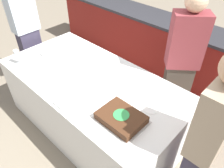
% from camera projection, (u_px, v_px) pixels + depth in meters
% --- Properties ---
extents(ground_plane, '(14.00, 14.00, 0.00)m').
position_uv_depth(ground_plane, '(94.00, 125.00, 2.84)').
color(ground_plane, gray).
extents(back_counter, '(4.40, 0.58, 0.92)m').
position_uv_depth(back_counter, '(168.00, 49.00, 3.46)').
color(back_counter, maroon).
rests_on(back_counter, ground_plane).
extents(dining_table, '(2.14, 1.07, 0.77)m').
position_uv_depth(dining_table, '(93.00, 104.00, 2.60)').
color(dining_table, white).
rests_on(dining_table, ground_plane).
extents(cake, '(0.42, 0.33, 0.07)m').
position_uv_depth(cake, '(121.00, 118.00, 1.87)').
color(cake, '#B7B2AD').
rests_on(cake, dining_table).
extents(plate_stack, '(0.22, 0.22, 0.04)m').
position_uv_depth(plate_stack, '(50.00, 52.00, 2.75)').
color(plate_stack, white).
rests_on(plate_stack, dining_table).
extents(wine_glass, '(0.07, 0.07, 0.18)m').
position_uv_depth(wine_glass, '(17.00, 55.00, 2.51)').
color(wine_glass, white).
rests_on(wine_glass, dining_table).
extents(side_plate_near_cake, '(0.19, 0.19, 0.00)m').
position_uv_depth(side_plate_near_cake, '(150.00, 107.00, 2.02)').
color(side_plate_near_cake, white).
rests_on(side_plate_near_cake, dining_table).
extents(utensil_pile, '(0.14, 0.11, 0.02)m').
position_uv_depth(utensil_pile, '(61.00, 103.00, 2.04)').
color(utensil_pile, white).
rests_on(utensil_pile, dining_table).
extents(person_cutting_cake, '(0.40, 0.38, 1.66)m').
position_uv_depth(person_cutting_cake, '(181.00, 65.00, 2.38)').
color(person_cutting_cake, '#4C4238').
rests_on(person_cutting_cake, ground_plane).
extents(person_seated_left, '(0.20, 0.33, 1.65)m').
position_uv_depth(person_seated_left, '(27.00, 33.00, 2.99)').
color(person_seated_left, '#383347').
rests_on(person_seated_left, ground_plane).
extents(person_seated_right, '(0.23, 0.41, 1.64)m').
position_uv_depth(person_seated_right, '(207.00, 143.00, 1.61)').
color(person_seated_right, '#383347').
rests_on(person_seated_right, ground_plane).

